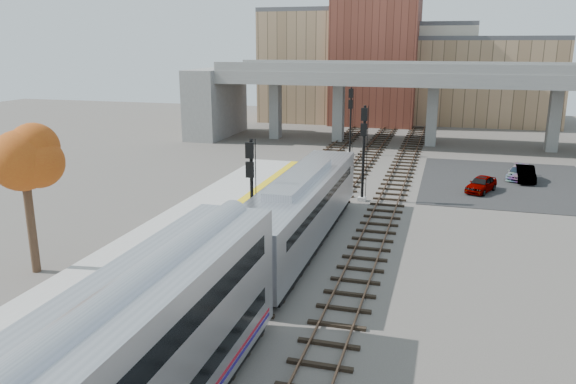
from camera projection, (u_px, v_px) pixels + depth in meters
The scene contains 15 objects.
ground at pixel (234, 302), 25.89m from camera, with size 160.00×160.00×0.00m, color #47423D.
platform at pixel (97, 281), 27.78m from camera, with size 4.50×60.00×0.35m, color #9E9E99.
yellow_strip at pixel (131, 282), 27.23m from camera, with size 0.70×60.00×0.01m, color yellow.
tracks at pixel (316, 222), 37.23m from camera, with size 10.70×95.00×0.25m.
overpass at pixel (415, 95), 64.88m from camera, with size 54.00×12.00×9.50m.
buildings_far at pixel (400, 69), 85.37m from camera, with size 43.00×21.00×20.60m.
parking_lot at pixel (506, 182), 48.15m from camera, with size 14.00×18.00×0.04m, color black.
locomotive at pixel (300, 209), 32.60m from camera, with size 3.02×19.05×4.10m.
signal_mast_near at pixel (252, 201), 30.57m from camera, with size 0.60×0.64×6.67m.
signal_mast_mid at pixel (363, 154), 41.62m from camera, with size 0.60×0.64×7.21m.
signal_mast_far at pixel (350, 122), 59.36m from camera, with size 0.60×0.64×7.15m.
tree at pixel (24, 163), 27.94m from camera, with size 3.60×3.60×7.84m.
car_a at pixel (481, 184), 44.89m from camera, with size 1.53×3.79×1.29m, color #99999E.
car_b at pixel (525, 174), 48.35m from camera, with size 1.41×4.03×1.33m, color #99999E.
car_c at pixel (518, 173), 49.23m from camera, with size 1.57×3.87×1.12m, color #99999E.
Camera 1 is at (8.96, -22.10, 11.57)m, focal length 35.00 mm.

